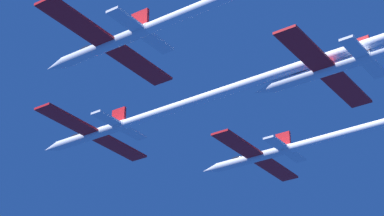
% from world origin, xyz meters
% --- Properties ---
extents(jet_lead, '(16.17, 42.77, 2.68)m').
position_xyz_m(jet_lead, '(-0.21, -11.25, 0.48)').
color(jet_lead, white).
extents(jet_left_wing, '(16.17, 44.01, 2.68)m').
position_xyz_m(jet_left_wing, '(-13.08, -24.94, 0.64)').
color(jet_left_wing, white).
extents(jet_right_wing, '(16.17, 37.86, 2.68)m').
position_xyz_m(jet_right_wing, '(13.96, -21.69, -0.30)').
color(jet_right_wing, white).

